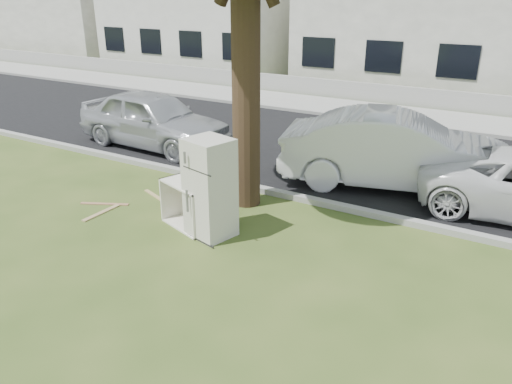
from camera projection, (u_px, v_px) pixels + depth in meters
The scene contains 14 objects.
ground at pixel (212, 243), 8.52m from camera, with size 120.00×120.00×0.00m, color #364C1B.
road at pixel (342, 152), 13.29m from camera, with size 120.00×7.00×0.01m, color black.
kerb_near at pixel (279, 196), 10.47m from camera, with size 120.00×0.18×0.12m, color gray.
kerb_far at pixel (383, 123), 16.12m from camera, with size 120.00×0.18×0.12m, color gray.
sidewalk at pixel (396, 114), 17.28m from camera, with size 120.00×2.80×0.01m, color gray.
low_wall at pixel (409, 96), 18.42m from camera, with size 120.00×0.15×0.70m, color gray.
filler_left at pixel (52, 2), 33.93m from camera, with size 16.00×9.00×6.40m, color silver.
fridge at pixel (210, 188), 8.51m from camera, with size 0.72×0.67×1.75m, color beige.
cabinet at pixel (191, 204), 9.03m from camera, with size 1.07×0.66×0.84m, color beige.
plank_a at pixel (105, 204), 10.06m from camera, with size 0.98×0.08×0.02m, color #9B6B4B.
plank_b at pixel (155, 196), 10.44m from camera, with size 0.85×0.08×0.02m, color tan.
plank_c at pixel (101, 213), 9.65m from camera, with size 0.88×0.10×0.02m, color tan.
car_center at pixel (397, 151), 10.69m from camera, with size 1.72×4.93×1.62m, color silver.
car_left at pixel (153, 119), 13.51m from camera, with size 1.79×4.46×1.52m, color #A3A6AA.
Camera 1 is at (4.51, -6.11, 4.03)m, focal length 35.00 mm.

